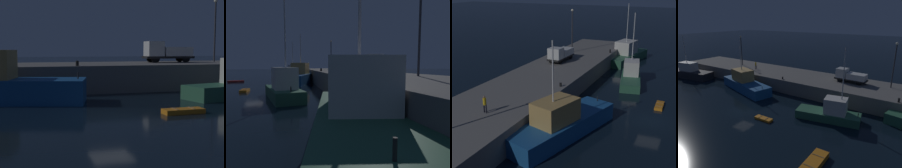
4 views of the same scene
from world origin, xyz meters
TOP-DOWN VIEW (x-y plane):
  - ground_plane at (0.00, 0.00)m, footprint 320.00×320.00m
  - pier_quay at (0.00, 14.65)m, footprint 60.57×9.69m
  - dinghy_orange_near at (4.55, -0.37)m, footprint 2.65×0.95m
  - lamp_post_east at (17.53, 16.57)m, footprint 0.44×0.44m
  - utility_truck at (10.87, 15.68)m, footprint 5.65×2.16m
  - bollard_central at (-0.15, 10.47)m, footprint 0.28×0.28m

SIDE VIEW (x-z plane):
  - ground_plane at x=0.00m, z-range 0.00..0.00m
  - dinghy_orange_near at x=4.55m, z-range -0.02..0.32m
  - pier_quay at x=0.00m, z-range 0.00..2.51m
  - bollard_central at x=-0.15m, z-range 2.51..2.96m
  - utility_truck at x=10.87m, z-range 2.51..4.83m
  - lamp_post_east at x=17.53m, z-range 3.17..10.54m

